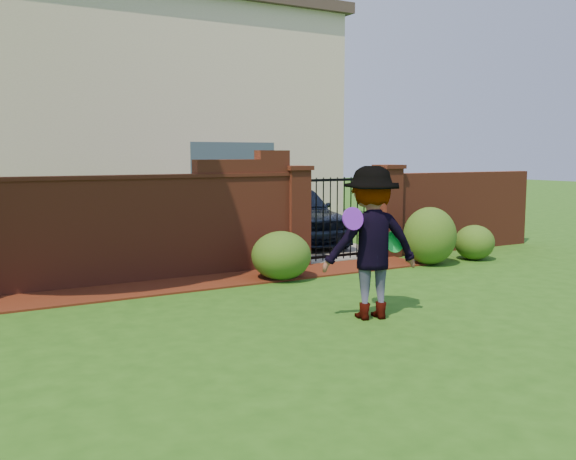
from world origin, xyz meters
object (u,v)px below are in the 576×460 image
car (294,214)px  frisbee_purple (353,219)px  man (372,243)px  frisbee_green (395,241)px

car → frisbee_purple: size_ratio=14.75×
man → car: bearing=-96.9°
man → frisbee_purple: bearing=36.0°
car → frisbee_green: car is taller
man → frisbee_purple: man is taller
frisbee_purple → frisbee_green: size_ratio=0.97×
car → man: man is taller
car → frisbee_green: 6.73m
frisbee_purple → man: bearing=20.5°
car → frisbee_green: size_ratio=14.38×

